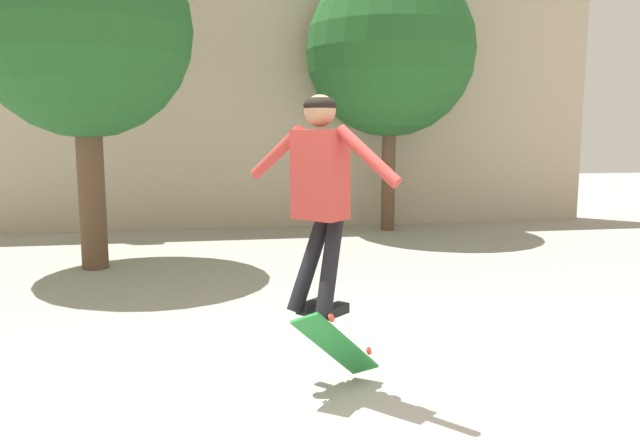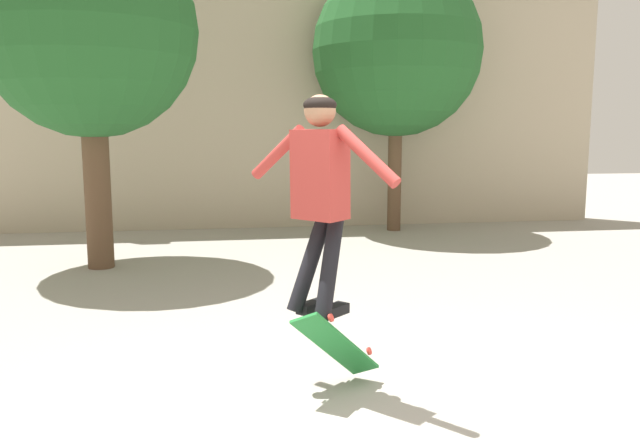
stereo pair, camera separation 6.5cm
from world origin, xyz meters
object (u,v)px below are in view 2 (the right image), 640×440
at_px(skater, 320,185).
at_px(skateboard_flipping, 336,345).
at_px(tree_right, 397,52).
at_px(tree_left, 89,32).

height_order(skater, skateboard_flipping, skater).
bearing_deg(tree_right, tree_left, -152.79).
height_order(tree_right, skateboard_flipping, tree_right).
distance_m(tree_left, skateboard_flipping, 5.56).
bearing_deg(skateboard_flipping, tree_right, 36.25).
relative_size(tree_left, skateboard_flipping, 6.51).
height_order(tree_right, skater, tree_right).
distance_m(tree_left, skater, 5.01).
xyz_separation_m(tree_right, skater, (-2.34, -6.56, -1.68)).
relative_size(skater, skateboard_flipping, 2.23).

